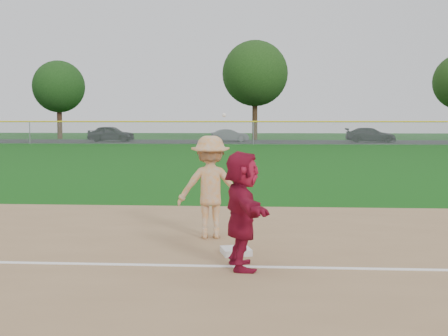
# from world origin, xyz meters

# --- Properties ---
(ground) EXTENTS (160.00, 160.00, 0.00)m
(ground) POSITION_xyz_m (0.00, 0.00, 0.00)
(ground) COLOR #0F490E
(ground) RESTS_ON ground
(foul_line) EXTENTS (60.00, 0.10, 0.01)m
(foul_line) POSITION_xyz_m (0.00, -0.80, 0.03)
(foul_line) COLOR white
(foul_line) RESTS_ON infield_dirt
(parking_asphalt) EXTENTS (120.00, 10.00, 0.01)m
(parking_asphalt) POSITION_xyz_m (0.00, 46.00, 0.01)
(parking_asphalt) COLOR black
(parking_asphalt) RESTS_ON ground
(first_base) EXTENTS (0.55, 0.55, 0.10)m
(first_base) POSITION_xyz_m (0.30, -0.00, 0.07)
(first_base) COLOR silver
(first_base) RESTS_ON infield_dirt
(base_runner) EXTENTS (0.82, 1.68, 1.74)m
(base_runner) POSITION_xyz_m (0.42, -0.87, 0.89)
(base_runner) COLOR maroon
(base_runner) RESTS_ON infield_dirt
(car_left) EXTENTS (4.62, 1.98, 1.56)m
(car_left) POSITION_xyz_m (-14.12, 45.67, 0.79)
(car_left) COLOR black
(car_left) RESTS_ON parking_asphalt
(car_mid) EXTENTS (3.86, 2.06, 1.21)m
(car_mid) POSITION_xyz_m (-2.42, 46.19, 0.61)
(car_mid) COLOR #56595E
(car_mid) RESTS_ON parking_asphalt
(car_right) EXTENTS (4.92, 2.36, 1.38)m
(car_right) POSITION_xyz_m (11.14, 45.55, 0.70)
(car_right) COLOR black
(car_right) RESTS_ON parking_asphalt
(first_base_play) EXTENTS (1.29, 0.96, 2.31)m
(first_base_play) POSITION_xyz_m (-0.23, 1.25, 0.97)
(first_base_play) COLOR #AEADB0
(first_base_play) RESTS_ON infield_dirt
(outfield_fence) EXTENTS (110.00, 0.12, 110.00)m
(outfield_fence) POSITION_xyz_m (0.00, 40.00, 1.96)
(outfield_fence) COLOR #999EA0
(outfield_fence) RESTS_ON ground
(tree_1) EXTENTS (5.80, 5.80, 8.75)m
(tree_1) POSITION_xyz_m (-22.00, 53.00, 5.83)
(tree_1) COLOR #3A2115
(tree_1) RESTS_ON ground
(tree_2) EXTENTS (7.00, 7.00, 10.58)m
(tree_2) POSITION_xyz_m (0.00, 51.50, 7.06)
(tree_2) COLOR #332212
(tree_2) RESTS_ON ground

